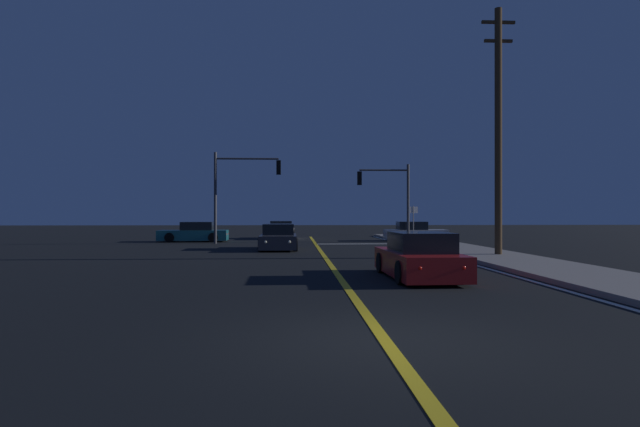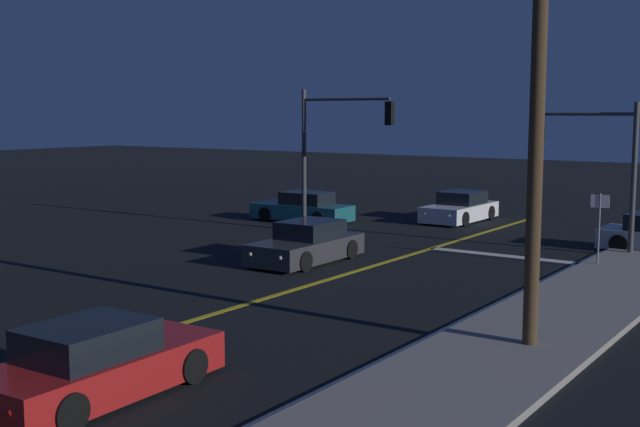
% 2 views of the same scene
% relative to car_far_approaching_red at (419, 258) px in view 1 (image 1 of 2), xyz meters
% --- Properties ---
extents(ground_plane, '(160.00, 160.00, 0.00)m').
position_rel_car_far_approaching_red_xyz_m(ground_plane, '(-2.29, -7.24, -0.58)').
color(ground_plane, black).
extents(sidewalk_right, '(3.20, 46.60, 0.15)m').
position_rel_car_far_approaching_red_xyz_m(sidewalk_right, '(4.81, 5.70, -0.51)').
color(sidewalk_right, gray).
rests_on(sidewalk_right, ground).
extents(lane_line_center, '(0.20, 44.01, 0.01)m').
position_rel_car_far_approaching_red_xyz_m(lane_line_center, '(-2.29, 5.70, -0.58)').
color(lane_line_center, gold).
rests_on(lane_line_center, ground).
extents(lane_line_edge_right, '(0.16, 44.01, 0.01)m').
position_rel_car_far_approaching_red_xyz_m(lane_line_edge_right, '(2.96, 5.70, -0.58)').
color(lane_line_edge_right, silver).
rests_on(lane_line_edge_right, ground).
extents(stop_bar, '(5.50, 0.50, 0.01)m').
position_rel_car_far_approaching_red_xyz_m(stop_bar, '(0.46, 17.15, -0.58)').
color(stop_bar, silver).
rests_on(stop_bar, ground).
extents(car_far_approaching_red, '(1.96, 4.52, 1.34)m').
position_rel_car_far_approaching_red_xyz_m(car_far_approaching_red, '(0.00, 0.00, 0.00)').
color(car_far_approaching_red, maroon).
rests_on(car_far_approaching_red, ground).
extents(car_following_oncoming_white, '(2.01, 4.44, 1.34)m').
position_rel_car_far_approaching_red_xyz_m(car_following_oncoming_white, '(-4.59, 24.47, 0.00)').
color(car_following_oncoming_white, silver).
rests_on(car_following_oncoming_white, ground).
extents(car_distant_tail_charcoal, '(1.99, 4.39, 1.34)m').
position_rel_car_far_approaching_red_xyz_m(car_distant_tail_charcoal, '(-4.44, 12.41, 0.00)').
color(car_distant_tail_charcoal, '#2D2D33').
rests_on(car_distant_tail_charcoal, ground).
extents(car_side_waiting_silver, '(4.35, 1.98, 1.34)m').
position_rel_car_far_approaching_red_xyz_m(car_side_waiting_silver, '(4.76, 20.81, -0.00)').
color(car_side_waiting_silver, '#B2B5BA').
rests_on(car_side_waiting_silver, ground).
extents(car_lead_oncoming_teal, '(4.64, 1.94, 1.34)m').
position_rel_car_far_approaching_red_xyz_m(car_lead_oncoming_teal, '(-10.35, 20.41, -0.00)').
color(car_lead_oncoming_teal, '#195960').
rests_on(car_lead_oncoming_teal, ground).
extents(traffic_signal_near_right, '(3.51, 0.28, 5.20)m').
position_rel_car_far_approaching_red_xyz_m(traffic_signal_near_right, '(2.71, 19.45, 2.88)').
color(traffic_signal_near_right, '#38383D').
rests_on(traffic_signal_near_right, ground).
extents(traffic_signal_far_left, '(4.21, 0.28, 5.77)m').
position_rel_car_far_approaching_red_xyz_m(traffic_signal_far_left, '(-7.08, 18.05, 3.29)').
color(traffic_signal_far_left, '#38383D').
rests_on(traffic_signal_far_left, ground).
extents(utility_pole_right, '(1.45, 0.30, 10.68)m').
position_rel_car_far_approaching_red_xyz_m(utility_pole_right, '(5.11, 6.87, 4.92)').
color(utility_pole_right, '#42301E').
rests_on(utility_pole_right, ground).
extents(street_sign_corner, '(0.56, 0.09, 2.37)m').
position_rel_car_far_approaching_red_xyz_m(street_sign_corner, '(3.71, 16.65, 1.02)').
color(street_sign_corner, slate).
rests_on(street_sign_corner, ground).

